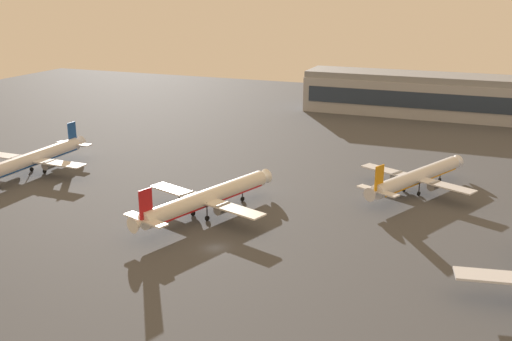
{
  "coord_description": "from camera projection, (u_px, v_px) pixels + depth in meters",
  "views": [
    {
      "loc": [
        46.88,
        -95.71,
        49.11
      ],
      "look_at": [
        -6.87,
        38.79,
        4.0
      ],
      "focal_mm": 41.35,
      "sensor_mm": 36.0,
      "label": 1
    }
  ],
  "objects": [
    {
      "name": "terminal_building",
      "position": [
        466.0,
        98.0,
        229.33
      ],
      "size": [
        126.19,
        22.4,
        16.4
      ],
      "color": "#9EA3AD",
      "rests_on": "ground"
    },
    {
      "name": "ground_plane",
      "position": [
        215.0,
        248.0,
        116.07
      ],
      "size": [
        416.0,
        416.0,
        0.0
      ],
      "primitive_type": "plane",
      "color": "#424449"
    },
    {
      "name": "airplane_mid_apron",
      "position": [
        206.0,
        199.0,
        131.35
      ],
      "size": [
        32.12,
        40.82,
        10.77
      ],
      "rotation": [
        0.0,
        0.0,
        -0.32
      ],
      "color": "silver",
      "rests_on": "ground"
    },
    {
      "name": "airplane_far_stand",
      "position": [
        31.0,
        160.0,
        160.62
      ],
      "size": [
        33.29,
        42.83,
        11.0
      ],
      "rotation": [
        0.0,
        0.0,
        3.12
      ],
      "color": "silver",
      "rests_on": "ground"
    },
    {
      "name": "airplane_near_gate",
      "position": [
        417.0,
        177.0,
        146.85
      ],
      "size": [
        29.6,
        37.44,
        10.22
      ],
      "rotation": [
        0.0,
        0.0,
        -0.44
      ],
      "color": "silver",
      "rests_on": "ground"
    }
  ]
}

